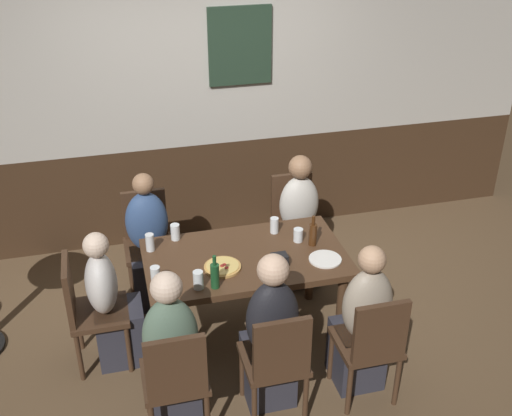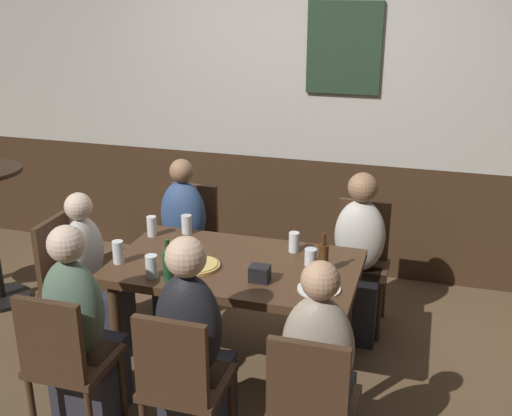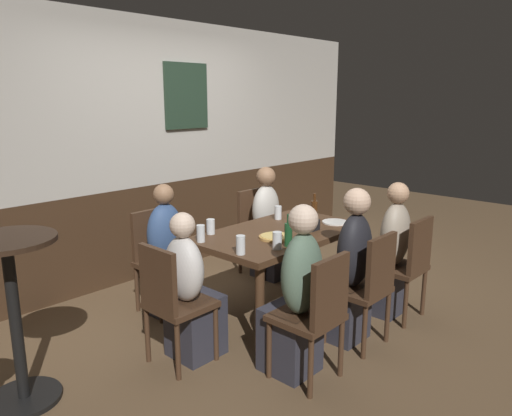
# 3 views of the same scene
# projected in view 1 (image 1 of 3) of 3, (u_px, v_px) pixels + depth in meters

# --- Properties ---
(ground_plane) EXTENTS (12.00, 12.00, 0.00)m
(ground_plane) POSITION_uv_depth(u_px,v_px,m) (246.00, 335.00, 4.89)
(ground_plane) COLOR brown
(wall_back) EXTENTS (6.40, 0.13, 2.60)m
(wall_back) POSITION_uv_depth(u_px,v_px,m) (203.00, 106.00, 5.66)
(wall_back) COLOR #3D2819
(wall_back) RESTS_ON ground_plane
(dining_table) EXTENTS (1.45, 0.85, 0.74)m
(dining_table) POSITION_uv_depth(u_px,v_px,m) (246.00, 266.00, 4.57)
(dining_table) COLOR #472D1C
(dining_table) RESTS_ON ground_plane
(chair_right_near) EXTENTS (0.40, 0.40, 0.88)m
(chair_right_near) POSITION_uv_depth(u_px,v_px,m) (371.00, 342.00, 4.07)
(chair_right_near) COLOR #422B1C
(chair_right_near) RESTS_ON ground_plane
(chair_right_far) EXTENTS (0.40, 0.40, 0.88)m
(chair_right_far) POSITION_uv_depth(u_px,v_px,m) (294.00, 218.00, 5.50)
(chair_right_far) COLOR #422B1C
(chair_right_far) RESTS_ON ground_plane
(chair_left_near) EXTENTS (0.40, 0.40, 0.88)m
(chair_left_near) POSITION_uv_depth(u_px,v_px,m) (175.00, 377.00, 3.80)
(chair_left_near) COLOR #422B1C
(chair_left_near) RESTS_ON ground_plane
(chair_head_west) EXTENTS (0.40, 0.40, 0.88)m
(chair_head_west) POSITION_uv_depth(u_px,v_px,m) (88.00, 307.00, 4.40)
(chair_head_west) COLOR #422B1C
(chair_head_west) RESTS_ON ground_plane
(chair_mid_near) EXTENTS (0.40, 0.40, 0.88)m
(chair_mid_near) POSITION_uv_depth(u_px,v_px,m) (277.00, 359.00, 3.94)
(chair_mid_near) COLOR #422B1C
(chair_mid_near) RESTS_ON ground_plane
(chair_left_far) EXTENTS (0.40, 0.40, 0.88)m
(chair_left_far) POSITION_uv_depth(u_px,v_px,m) (148.00, 237.00, 5.22)
(chair_left_far) COLOR #422B1C
(chair_left_far) RESTS_ON ground_plane
(person_right_near) EXTENTS (0.34, 0.37, 1.16)m
(person_right_near) POSITION_uv_depth(u_px,v_px,m) (362.00, 328.00, 4.22)
(person_right_near) COLOR #2D2D38
(person_right_near) RESTS_ON ground_plane
(person_right_far) EXTENTS (0.34, 0.37, 1.14)m
(person_right_far) POSITION_uv_depth(u_px,v_px,m) (300.00, 229.00, 5.37)
(person_right_far) COLOR #2D2D38
(person_right_far) RESTS_ON ground_plane
(person_left_near) EXTENTS (0.34, 0.37, 1.18)m
(person_left_near) POSITION_uv_depth(u_px,v_px,m) (172.00, 359.00, 3.93)
(person_left_near) COLOR #2D2D38
(person_left_near) RESTS_ON ground_plane
(person_head_west) EXTENTS (0.37, 0.34, 1.08)m
(person_head_west) POSITION_uv_depth(u_px,v_px,m) (112.00, 309.00, 4.46)
(person_head_west) COLOR #2D2D38
(person_head_west) RESTS_ON ground_plane
(person_mid_near) EXTENTS (0.34, 0.37, 1.20)m
(person_mid_near) POSITION_uv_depth(u_px,v_px,m) (270.00, 341.00, 4.07)
(person_mid_near) COLOR #2D2D38
(person_mid_near) RESTS_ON ground_plane
(person_left_far) EXTENTS (0.34, 0.37, 1.13)m
(person_left_far) POSITION_uv_depth(u_px,v_px,m) (150.00, 250.00, 5.09)
(person_left_far) COLOR #2D2D38
(person_left_far) RESTS_ON ground_plane
(pizza) EXTENTS (0.26, 0.26, 0.03)m
(pizza) POSITION_uv_depth(u_px,v_px,m) (223.00, 267.00, 4.39)
(pizza) COLOR tan
(pizza) RESTS_ON dining_table
(pint_glass_stout) EXTENTS (0.07, 0.07, 0.13)m
(pint_glass_stout) POSITION_uv_depth(u_px,v_px,m) (198.00, 281.00, 4.16)
(pint_glass_stout) COLOR silver
(pint_glass_stout) RESTS_ON dining_table
(tumbler_water) EXTENTS (0.06, 0.06, 0.12)m
(tumbler_water) POSITION_uv_depth(u_px,v_px,m) (274.00, 226.00, 4.79)
(tumbler_water) COLOR silver
(tumbler_water) RESTS_ON dining_table
(tumbler_short) EXTENTS (0.07, 0.07, 0.10)m
(tumbler_short) POSITION_uv_depth(u_px,v_px,m) (298.00, 235.00, 4.69)
(tumbler_short) COLOR silver
(tumbler_short) RESTS_ON dining_table
(pint_glass_amber) EXTENTS (0.06, 0.06, 0.13)m
(pint_glass_amber) POSITION_uv_depth(u_px,v_px,m) (150.00, 243.00, 4.57)
(pint_glass_amber) COLOR silver
(pint_glass_amber) RESTS_ON dining_table
(beer_glass_half) EXTENTS (0.07, 0.07, 0.12)m
(beer_glass_half) POSITION_uv_depth(u_px,v_px,m) (175.00, 233.00, 4.71)
(beer_glass_half) COLOR silver
(beer_glass_half) RESTS_ON dining_table
(highball_clear) EXTENTS (0.07, 0.07, 0.14)m
(highball_clear) POSITION_uv_depth(u_px,v_px,m) (156.00, 277.00, 4.20)
(highball_clear) COLOR silver
(highball_clear) RESTS_ON dining_table
(beer_bottle_green) EXTENTS (0.06, 0.06, 0.25)m
(beer_bottle_green) POSITION_uv_depth(u_px,v_px,m) (215.00, 275.00, 4.15)
(beer_bottle_green) COLOR #194723
(beer_bottle_green) RESTS_ON dining_table
(beer_bottle_brown) EXTENTS (0.06, 0.06, 0.24)m
(beer_bottle_brown) POSITION_uv_depth(u_px,v_px,m) (313.00, 234.00, 4.62)
(beer_bottle_brown) COLOR #42230F
(beer_bottle_brown) RESTS_ON dining_table
(plate_white_large) EXTENTS (0.23, 0.23, 0.01)m
(plate_white_large) POSITION_uv_depth(u_px,v_px,m) (325.00, 259.00, 4.48)
(plate_white_large) COLOR white
(plate_white_large) RESTS_ON dining_table
(condiment_caddy) EXTENTS (0.11, 0.09, 0.09)m
(condiment_caddy) POSITION_uv_depth(u_px,v_px,m) (279.00, 260.00, 4.40)
(condiment_caddy) COLOR black
(condiment_caddy) RESTS_ON dining_table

